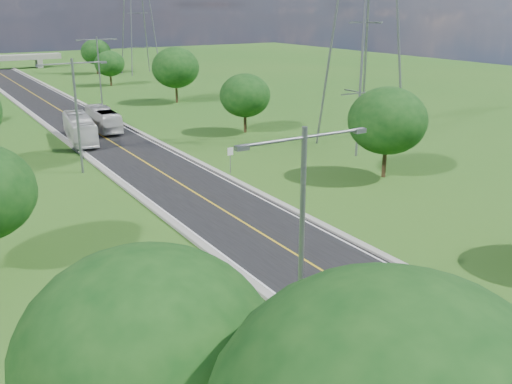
% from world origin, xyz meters
% --- Properties ---
extents(ground, '(260.00, 260.00, 0.00)m').
position_xyz_m(ground, '(0.00, 60.00, 0.00)').
color(ground, '#255A19').
rests_on(ground, ground).
extents(road, '(8.00, 150.00, 0.06)m').
position_xyz_m(road, '(0.00, 66.00, 0.03)').
color(road, black).
rests_on(road, ground).
extents(curb_left, '(0.50, 150.00, 0.22)m').
position_xyz_m(curb_left, '(-4.25, 66.00, 0.11)').
color(curb_left, gray).
rests_on(curb_left, ground).
extents(curb_right, '(0.50, 150.00, 0.22)m').
position_xyz_m(curb_right, '(4.25, 66.00, 0.11)').
color(curb_right, gray).
rests_on(curb_right, ground).
extents(speed_limit_sign, '(0.55, 0.09, 2.40)m').
position_xyz_m(speed_limit_sign, '(5.20, 37.98, 1.60)').
color(speed_limit_sign, slate).
rests_on(speed_limit_sign, ground).
extents(streetlight_near_left, '(5.90, 0.25, 10.00)m').
position_xyz_m(streetlight_near_left, '(-6.00, 12.00, 5.94)').
color(streetlight_near_left, slate).
rests_on(streetlight_near_left, ground).
extents(streetlight_mid_left, '(5.90, 0.25, 10.00)m').
position_xyz_m(streetlight_mid_left, '(-6.00, 45.00, 5.94)').
color(streetlight_mid_left, slate).
rests_on(streetlight_mid_left, ground).
extents(streetlight_far_right, '(5.90, 0.25, 10.00)m').
position_xyz_m(streetlight_far_right, '(6.00, 78.00, 5.94)').
color(streetlight_far_right, slate).
rests_on(streetlight_far_right, ground).
extents(power_tower_near, '(9.00, 6.40, 28.00)m').
position_xyz_m(power_tower_near, '(22.00, 40.00, 14.01)').
color(power_tower_near, slate).
rests_on(power_tower_near, ground).
extents(power_tower_far, '(9.00, 6.40, 28.00)m').
position_xyz_m(power_tower_far, '(26.00, 115.00, 14.01)').
color(power_tower_far, slate).
rests_on(power_tower_far, ground).
extents(tree_la, '(7.14, 7.14, 8.30)m').
position_xyz_m(tree_la, '(-14.00, 8.00, 5.27)').
color(tree_la, black).
rests_on(tree_la, ground).
extents(tree_rb, '(6.72, 6.72, 7.82)m').
position_xyz_m(tree_rb, '(16.00, 30.00, 4.95)').
color(tree_rb, black).
rests_on(tree_rb, ground).
extents(tree_rc, '(5.88, 5.88, 6.84)m').
position_xyz_m(tree_rc, '(15.00, 52.00, 4.33)').
color(tree_rc, black).
rests_on(tree_rc, ground).
extents(tree_rd, '(7.14, 7.14, 8.30)m').
position_xyz_m(tree_rd, '(17.00, 76.00, 5.27)').
color(tree_rd, black).
rests_on(tree_rd, ground).
extents(tree_re, '(5.46, 5.46, 6.35)m').
position_xyz_m(tree_re, '(14.50, 100.00, 4.02)').
color(tree_re, black).
rests_on(tree_re, ground).
extents(tree_rf, '(6.30, 6.30, 7.33)m').
position_xyz_m(tree_rf, '(18.00, 120.00, 4.64)').
color(tree_rf, black).
rests_on(tree_rf, ground).
extents(bus_outbound, '(2.78, 9.58, 2.64)m').
position_xyz_m(bus_outbound, '(1.17, 61.75, 1.38)').
color(bus_outbound, silver).
rests_on(bus_outbound, road).
extents(bus_inbound, '(3.79, 10.54, 2.87)m').
position_xyz_m(bus_inbound, '(-2.81, 57.22, 1.49)').
color(bus_inbound, white).
rests_on(bus_inbound, road).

